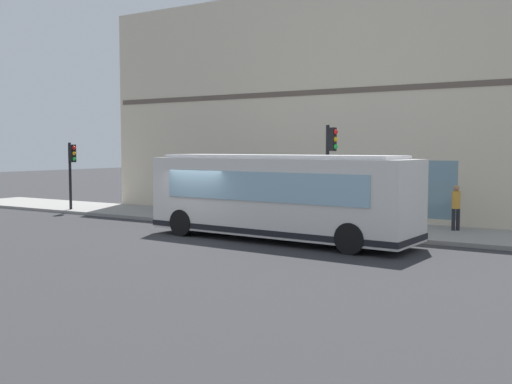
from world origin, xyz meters
The scene contains 11 objects.
ground centered at (0.00, 0.00, 0.00)m, with size 120.00×120.00×0.00m, color #2D2D30.
sidewalk_curb centered at (4.71, 0.00, 0.07)m, with size 4.22×40.00×0.15m, color gray.
building_corner centered at (11.38, 0.00, 5.29)m, with size 9.18×21.80×10.60m.
city_bus_nearside centered at (0.63, -2.87, 1.55)m, with size 3.07×10.16×3.07m.
traffic_light_near_corner centered at (3.24, -3.67, 2.97)m, with size 0.32×0.49×4.05m.
traffic_light_down_block centered at (3.22, 10.86, 2.55)m, with size 0.32×0.49×3.44m.
fire_hydrant centered at (5.71, 1.54, 0.51)m, with size 0.35×0.35×0.74m.
pedestrian_by_light_pole centered at (3.69, 2.99, 1.16)m, with size 0.32×0.32×1.75m.
pedestrian_near_building_entrance centered at (3.55, 1.22, 1.11)m, with size 0.32×0.32×1.67m.
pedestrian_walking_along_curb centered at (5.55, -7.89, 1.16)m, with size 0.32×0.32×1.74m.
newspaper_vending_box centered at (5.06, 4.26, 0.60)m, with size 0.44×0.42×0.90m.
Camera 1 is at (-18.09, -13.64, 3.32)m, focal length 42.54 mm.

